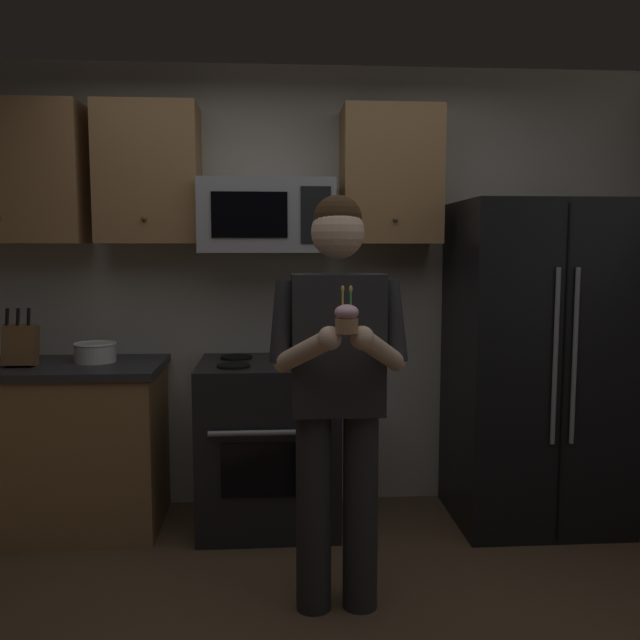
{
  "coord_description": "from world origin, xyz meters",
  "views": [
    {
      "loc": [
        -0.12,
        -2.32,
        1.55
      ],
      "look_at": [
        0.07,
        0.43,
        1.25
      ],
      "focal_mm": 37.9,
      "sensor_mm": 36.0,
      "label": 1
    }
  ],
  "objects_px": {
    "microwave": "(267,216)",
    "cupcake": "(347,318)",
    "person": "(338,381)",
    "knife_block": "(21,345)",
    "oven_range": "(269,443)",
    "refrigerator": "(536,364)",
    "bowl_large_white": "(95,352)"
  },
  "relations": [
    {
      "from": "microwave",
      "to": "cupcake",
      "type": "relative_size",
      "value": 4.26
    },
    {
      "from": "microwave",
      "to": "person",
      "type": "height_order",
      "value": "microwave"
    },
    {
      "from": "knife_block",
      "to": "person",
      "type": "distance_m",
      "value": 1.85
    },
    {
      "from": "oven_range",
      "to": "microwave",
      "type": "distance_m",
      "value": 1.26
    },
    {
      "from": "knife_block",
      "to": "person",
      "type": "bearing_deg",
      "value": -29.43
    },
    {
      "from": "person",
      "to": "cupcake",
      "type": "xyz_separation_m",
      "value": [
        -0.0,
        -0.33,
        0.3
      ]
    },
    {
      "from": "microwave",
      "to": "knife_block",
      "type": "height_order",
      "value": "microwave"
    },
    {
      "from": "refrigerator",
      "to": "knife_block",
      "type": "bearing_deg",
      "value": 179.8
    },
    {
      "from": "bowl_large_white",
      "to": "cupcake",
      "type": "xyz_separation_m",
      "value": [
        1.25,
        -1.33,
        0.32
      ]
    },
    {
      "from": "refrigerator",
      "to": "cupcake",
      "type": "xyz_separation_m",
      "value": [
        -1.2,
        -1.23,
        0.39
      ]
    },
    {
      "from": "oven_range",
      "to": "person",
      "type": "bearing_deg",
      "value": -72.46
    },
    {
      "from": "oven_range",
      "to": "bowl_large_white",
      "type": "bearing_deg",
      "value": 175.88
    },
    {
      "from": "microwave",
      "to": "knife_block",
      "type": "xyz_separation_m",
      "value": [
        -1.31,
        -0.15,
        -0.69
      ]
    },
    {
      "from": "person",
      "to": "oven_range",
      "type": "bearing_deg",
      "value": 107.54
    },
    {
      "from": "knife_block",
      "to": "refrigerator",
      "type": "bearing_deg",
      "value": -0.2
    },
    {
      "from": "knife_block",
      "to": "oven_range",
      "type": "bearing_deg",
      "value": 1.28
    },
    {
      "from": "cupcake",
      "to": "oven_range",
      "type": "bearing_deg",
      "value": 103.16
    },
    {
      "from": "microwave",
      "to": "bowl_large_white",
      "type": "xyz_separation_m",
      "value": [
        -0.95,
        -0.05,
        -0.74
      ]
    },
    {
      "from": "knife_block",
      "to": "person",
      "type": "xyz_separation_m",
      "value": [
        1.61,
        -0.91,
        -0.04
      ]
    },
    {
      "from": "bowl_large_white",
      "to": "cupcake",
      "type": "relative_size",
      "value": 1.34
    },
    {
      "from": "refrigerator",
      "to": "microwave",
      "type": "bearing_deg",
      "value": 173.97
    },
    {
      "from": "oven_range",
      "to": "person",
      "type": "relative_size",
      "value": 0.53
    },
    {
      "from": "person",
      "to": "refrigerator",
      "type": "bearing_deg",
      "value": 36.68
    },
    {
      "from": "microwave",
      "to": "cupcake",
      "type": "height_order",
      "value": "microwave"
    },
    {
      "from": "microwave",
      "to": "cupcake",
      "type": "bearing_deg",
      "value": -77.94
    },
    {
      "from": "refrigerator",
      "to": "bowl_large_white",
      "type": "height_order",
      "value": "refrigerator"
    },
    {
      "from": "refrigerator",
      "to": "oven_range",
      "type": "bearing_deg",
      "value": 178.5
    },
    {
      "from": "oven_range",
      "to": "knife_block",
      "type": "distance_m",
      "value": 1.43
    },
    {
      "from": "bowl_large_white",
      "to": "refrigerator",
      "type": "bearing_deg",
      "value": -2.52
    },
    {
      "from": "refrigerator",
      "to": "person",
      "type": "relative_size",
      "value": 1.02
    },
    {
      "from": "microwave",
      "to": "knife_block",
      "type": "distance_m",
      "value": 1.49
    },
    {
      "from": "refrigerator",
      "to": "cupcake",
      "type": "bearing_deg",
      "value": -134.49
    }
  ]
}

